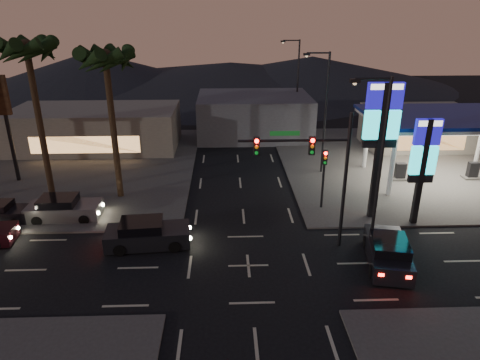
{
  "coord_description": "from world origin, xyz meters",
  "views": [
    {
      "loc": [
        -1.19,
        -19.91,
        13.06
      ],
      "look_at": [
        -0.27,
        5.13,
        3.0
      ],
      "focal_mm": 32.0,
      "sensor_mm": 36.0,
      "label": 1
    }
  ],
  "objects_px": {
    "pylon_sign_tall": "(382,125)",
    "car_lane_a_front": "(147,234)",
    "gas_station": "(446,119)",
    "traffic_signal_mast": "(315,163)",
    "pylon_sign_short": "(424,156)",
    "car_lane_b_front": "(63,209)",
    "suv_station": "(388,252)"
  },
  "relations": [
    {
      "from": "car_lane_a_front",
      "to": "suv_station",
      "type": "xyz_separation_m",
      "value": [
        13.47,
        -2.45,
        -0.01
      ]
    },
    {
      "from": "gas_station",
      "to": "pylon_sign_short",
      "type": "distance_m",
      "value": 9.02
    },
    {
      "from": "suv_station",
      "to": "pylon_sign_short",
      "type": "bearing_deg",
      "value": 53.41
    },
    {
      "from": "suv_station",
      "to": "car_lane_b_front",
      "type": "bearing_deg",
      "value": 162.55
    },
    {
      "from": "car_lane_b_front",
      "to": "pylon_sign_short",
      "type": "bearing_deg",
      "value": -3.96
    },
    {
      "from": "pylon_sign_tall",
      "to": "car_lane_a_front",
      "type": "distance_m",
      "value": 15.74
    },
    {
      "from": "traffic_signal_mast",
      "to": "suv_station",
      "type": "distance_m",
      "value": 6.25
    },
    {
      "from": "gas_station",
      "to": "car_lane_a_front",
      "type": "height_order",
      "value": "gas_station"
    },
    {
      "from": "traffic_signal_mast",
      "to": "gas_station",
      "type": "bearing_deg",
      "value": 39.28
    },
    {
      "from": "traffic_signal_mast",
      "to": "car_lane_b_front",
      "type": "xyz_separation_m",
      "value": [
        -15.74,
        4.1,
        -4.5
      ]
    },
    {
      "from": "car_lane_a_front",
      "to": "car_lane_b_front",
      "type": "distance_m",
      "value": 7.16
    },
    {
      "from": "gas_station",
      "to": "pylon_sign_short",
      "type": "xyz_separation_m",
      "value": [
        -5.0,
        -7.5,
        -0.42
      ]
    },
    {
      "from": "pylon_sign_short",
      "to": "car_lane_b_front",
      "type": "xyz_separation_m",
      "value": [
        -22.98,
        1.59,
        -3.93
      ]
    },
    {
      "from": "gas_station",
      "to": "pylon_sign_tall",
      "type": "height_order",
      "value": "pylon_sign_tall"
    },
    {
      "from": "car_lane_b_front",
      "to": "traffic_signal_mast",
      "type": "bearing_deg",
      "value": -14.61
    },
    {
      "from": "car_lane_b_front",
      "to": "suv_station",
      "type": "height_order",
      "value": "suv_station"
    },
    {
      "from": "gas_station",
      "to": "pylon_sign_tall",
      "type": "distance_m",
      "value": 10.01
    },
    {
      "from": "pylon_sign_short",
      "to": "suv_station",
      "type": "relative_size",
      "value": 1.36
    },
    {
      "from": "pylon_sign_short",
      "to": "pylon_sign_tall",
      "type": "bearing_deg",
      "value": 158.2
    },
    {
      "from": "traffic_signal_mast",
      "to": "pylon_sign_tall",
      "type": "bearing_deg",
      "value": 36.52
    },
    {
      "from": "gas_station",
      "to": "car_lane_b_front",
      "type": "height_order",
      "value": "gas_station"
    },
    {
      "from": "pylon_sign_short",
      "to": "car_lane_b_front",
      "type": "height_order",
      "value": "pylon_sign_short"
    },
    {
      "from": "car_lane_a_front",
      "to": "suv_station",
      "type": "height_order",
      "value": "car_lane_a_front"
    },
    {
      "from": "pylon_sign_short",
      "to": "traffic_signal_mast",
      "type": "relative_size",
      "value": 0.88
    },
    {
      "from": "car_lane_a_front",
      "to": "pylon_sign_short",
      "type": "bearing_deg",
      "value": 7.16
    },
    {
      "from": "pylon_sign_tall",
      "to": "pylon_sign_short",
      "type": "height_order",
      "value": "pylon_sign_tall"
    },
    {
      "from": "traffic_signal_mast",
      "to": "car_lane_b_front",
      "type": "bearing_deg",
      "value": 165.39
    },
    {
      "from": "pylon_sign_tall",
      "to": "car_lane_a_front",
      "type": "relative_size",
      "value": 1.75
    },
    {
      "from": "pylon_sign_short",
      "to": "car_lane_b_front",
      "type": "relative_size",
      "value": 1.44
    },
    {
      "from": "pylon_sign_tall",
      "to": "traffic_signal_mast",
      "type": "bearing_deg",
      "value": -143.48
    },
    {
      "from": "pylon_sign_tall",
      "to": "pylon_sign_short",
      "type": "relative_size",
      "value": 1.29
    },
    {
      "from": "pylon_sign_short",
      "to": "suv_station",
      "type": "distance_m",
      "value": 6.9
    }
  ]
}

